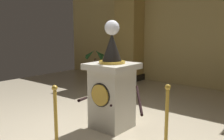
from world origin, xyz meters
name	(u,v)px	position (x,y,z in m)	size (l,w,h in m)	color
ground_plane	(94,131)	(0.00, 0.00, 0.00)	(10.53, 10.53, 0.00)	beige
back_wall	(196,26)	(0.00, 4.47, 1.82)	(10.53, 0.16, 3.64)	tan
pedestal_clock	(112,87)	(0.12, 0.34, 0.73)	(0.76, 0.76, 1.88)	beige
stanchion_near	(56,130)	(0.11, -0.89, 0.34)	(0.24, 0.24, 0.98)	gold
stanchion_far	(166,130)	(1.32, 0.06, 0.35)	(0.24, 0.24, 1.00)	gold
velvet_rope	(111,99)	(0.71, -0.41, 0.79)	(1.11, 1.11, 0.22)	black
column_left	(131,29)	(-2.14, 4.15, 1.73)	(0.95, 0.95, 3.49)	black
potted_palm_left	(95,72)	(-2.70, 2.96, 0.34)	(0.77, 0.77, 1.11)	black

